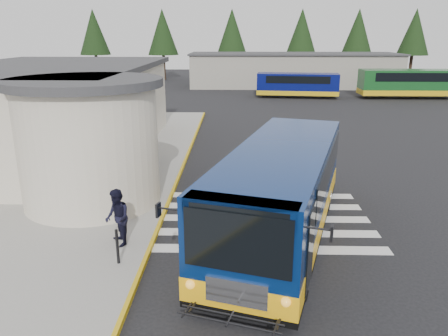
{
  "coord_description": "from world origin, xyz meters",
  "views": [
    {
      "loc": [
        -1.41,
        -15.62,
        6.5
      ],
      "look_at": [
        -1.81,
        -0.5,
        1.85
      ],
      "focal_mm": 35.0,
      "sensor_mm": 36.0,
      "label": 1
    }
  ],
  "objects_px": {
    "pedestrian_a": "(117,193)",
    "far_bus_b": "(408,82)",
    "far_bus_a": "(297,84)",
    "transit_bus": "(280,196)",
    "bollard": "(117,247)",
    "pedestrian_b": "(117,218)"
  },
  "relations": [
    {
      "from": "pedestrian_b",
      "to": "far_bus_a",
      "type": "distance_m",
      "value": 36.16
    },
    {
      "from": "far_bus_a",
      "to": "transit_bus",
      "type": "bearing_deg",
      "value": 177.92
    },
    {
      "from": "transit_bus",
      "to": "far_bus_b",
      "type": "distance_m",
      "value": 37.41
    },
    {
      "from": "pedestrian_a",
      "to": "far_bus_b",
      "type": "relative_size",
      "value": 0.16
    },
    {
      "from": "transit_bus",
      "to": "pedestrian_b",
      "type": "relative_size",
      "value": 6.15
    },
    {
      "from": "pedestrian_b",
      "to": "bollard",
      "type": "relative_size",
      "value": 1.72
    },
    {
      "from": "transit_bus",
      "to": "bollard",
      "type": "bearing_deg",
      "value": -139.55
    },
    {
      "from": "bollard",
      "to": "pedestrian_b",
      "type": "bearing_deg",
      "value": 103.54
    },
    {
      "from": "pedestrian_b",
      "to": "far_bus_b",
      "type": "height_order",
      "value": "far_bus_b"
    },
    {
      "from": "far_bus_a",
      "to": "bollard",
      "type": "bearing_deg",
      "value": 171.02
    },
    {
      "from": "pedestrian_a",
      "to": "far_bus_b",
      "type": "bearing_deg",
      "value": -30.81
    },
    {
      "from": "far_bus_b",
      "to": "pedestrian_a",
      "type": "bearing_deg",
      "value": 145.32
    },
    {
      "from": "pedestrian_a",
      "to": "bollard",
      "type": "height_order",
      "value": "pedestrian_a"
    },
    {
      "from": "bollard",
      "to": "far_bus_b",
      "type": "xyz_separation_m",
      "value": [
        21.44,
        35.67,
        0.98
      ]
    },
    {
      "from": "bollard",
      "to": "pedestrian_a",
      "type": "bearing_deg",
      "value": 104.8
    },
    {
      "from": "transit_bus",
      "to": "far_bus_a",
      "type": "distance_m",
      "value": 34.1
    },
    {
      "from": "far_bus_a",
      "to": "far_bus_b",
      "type": "bearing_deg",
      "value": -84.46
    },
    {
      "from": "bollard",
      "to": "far_bus_a",
      "type": "distance_m",
      "value": 37.21
    },
    {
      "from": "pedestrian_a",
      "to": "bollard",
      "type": "bearing_deg",
      "value": -160.99
    },
    {
      "from": "transit_bus",
      "to": "bollard",
      "type": "relative_size",
      "value": 10.58
    },
    {
      "from": "transit_bus",
      "to": "pedestrian_a",
      "type": "bearing_deg",
      "value": -178.18
    },
    {
      "from": "far_bus_b",
      "to": "far_bus_a",
      "type": "bearing_deg",
      "value": 89.4
    }
  ]
}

